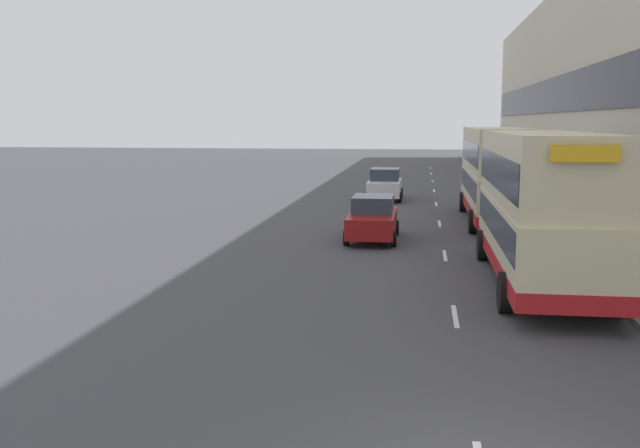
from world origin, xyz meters
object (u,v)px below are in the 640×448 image
double_decker_bus_ahead (497,173)px  car_1 (373,218)px  double_decker_bus_near (541,205)px  car_0 (385,185)px

double_decker_bus_ahead → car_1: (-5.26, -5.65, -1.43)m
double_decker_bus_ahead → double_decker_bus_near: bearing=-90.3°
car_0 → car_1: car_0 is taller
car_0 → car_1: 14.45m
double_decker_bus_near → car_0: size_ratio=2.38×
double_decker_bus_near → car_0: (-5.46, 21.53, -1.38)m
double_decker_bus_near → double_decker_bus_ahead: (0.07, 12.74, 0.00)m
double_decker_bus_near → car_0: 22.25m
car_0 → car_1: bearing=91.1°
double_decker_bus_ahead → car_0: double_decker_bus_ahead is taller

